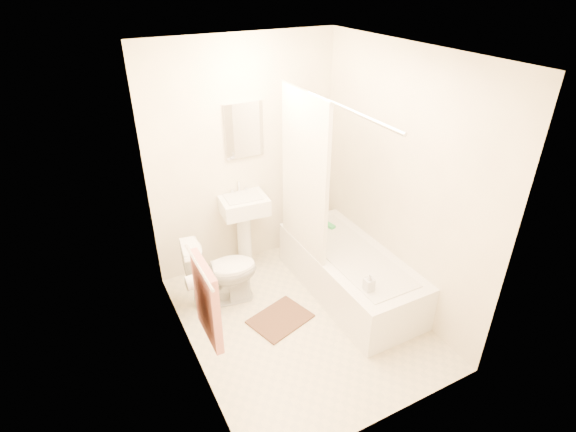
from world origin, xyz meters
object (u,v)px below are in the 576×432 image
toilet (221,272)px  sink (244,229)px  bathtub (349,273)px  bath_mat (280,319)px  soap_bottle (369,282)px

toilet → sink: sink is taller
sink → bathtub: 1.19m
sink → bath_mat: (-0.07, -0.97, -0.45)m
toilet → bathtub: bearing=-103.4°
sink → bathtub: sink is taller
sink → bathtub: (0.74, -0.91, -0.23)m
toilet → bath_mat: 0.72m
bath_mat → soap_bottle: bearing=-38.4°
bath_mat → sink: bearing=86.1°
toilet → soap_bottle: size_ratio=3.93×
toilet → sink: bearing=-36.0°
toilet → soap_bottle: toilet is taller
bathtub → sink: bearing=129.0°
bath_mat → soap_bottle: 0.95m
bathtub → soap_bottle: size_ratio=9.34×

